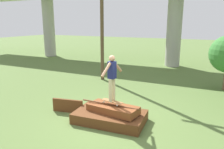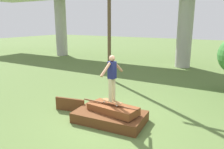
{
  "view_description": "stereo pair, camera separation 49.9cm",
  "coord_description": "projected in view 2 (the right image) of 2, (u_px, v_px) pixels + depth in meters",
  "views": [
    {
      "loc": [
        3.08,
        -6.18,
        3.33
      ],
      "look_at": [
        0.05,
        0.05,
        1.66
      ],
      "focal_mm": 35.0,
      "sensor_mm": 36.0,
      "label": 1
    },
    {
      "loc": [
        3.52,
        -5.95,
        3.33
      ],
      "look_at": [
        0.05,
        0.05,
        1.66
      ],
      "focal_mm": 35.0,
      "sensor_mm": 36.0,
      "label": 2
    }
  ],
  "objects": [
    {
      "name": "utility_pole",
      "position": [
        109.0,
        12.0,
        12.13
      ],
      "size": [
        1.3,
        0.2,
        7.52
      ],
      "color": "brown",
      "rests_on": "ground_plane"
    },
    {
      "name": "scrap_pile",
      "position": [
        110.0,
        115.0,
        7.43
      ],
      "size": [
        2.46,
        1.55,
        0.65
      ],
      "color": "#5B3319",
      "rests_on": "ground_plane"
    },
    {
      "name": "scrap_plank_loose",
      "position": [
        70.0,
        105.0,
        8.32
      ],
      "size": [
        1.19,
        0.31,
        0.51
      ],
      "color": "#5B3319",
      "rests_on": "ground_plane"
    },
    {
      "name": "ground_plane",
      "position": [
        110.0,
        121.0,
        7.5
      ],
      "size": [
        80.0,
        80.0,
        0.0
      ],
      "primitive_type": "plane",
      "color": "#567038"
    },
    {
      "name": "skater",
      "position": [
        112.0,
        75.0,
        7.13
      ],
      "size": [
        0.28,
        1.1,
        1.55
      ],
      "color": "#C6B78E",
      "rests_on": "skateboard"
    },
    {
      "name": "skateboard",
      "position": [
        112.0,
        101.0,
        7.35
      ],
      "size": [
        0.81,
        0.34,
        0.09
      ],
      "color": "brown",
      "rests_on": "scrap_pile"
    }
  ]
}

